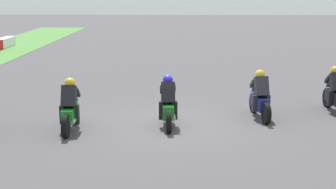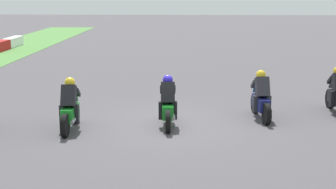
# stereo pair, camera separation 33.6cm
# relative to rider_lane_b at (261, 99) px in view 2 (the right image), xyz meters

# --- Properties ---
(ground_plane) EXTENTS (120.00, 120.00, 0.00)m
(ground_plane) POSITION_rel_rider_lane_b_xyz_m (-0.77, 2.79, -0.62)
(ground_plane) COLOR #464347
(rider_lane_b) EXTENTS (2.04, 0.58, 1.51)m
(rider_lane_b) POSITION_rel_rider_lane_b_xyz_m (0.00, 0.00, 0.00)
(rider_lane_b) COLOR black
(rider_lane_b) RESTS_ON ground_plane
(rider_lane_c) EXTENTS (2.04, 0.55, 1.51)m
(rider_lane_c) POSITION_rel_rider_lane_b_xyz_m (-0.97, 2.85, 0.00)
(rider_lane_c) COLOR black
(rider_lane_c) RESTS_ON ground_plane
(rider_lane_d) EXTENTS (2.04, 0.54, 1.51)m
(rider_lane_d) POSITION_rel_rider_lane_b_xyz_m (-1.51, 5.61, 0.00)
(rider_lane_d) COLOR black
(rider_lane_d) RESTS_ON ground_plane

